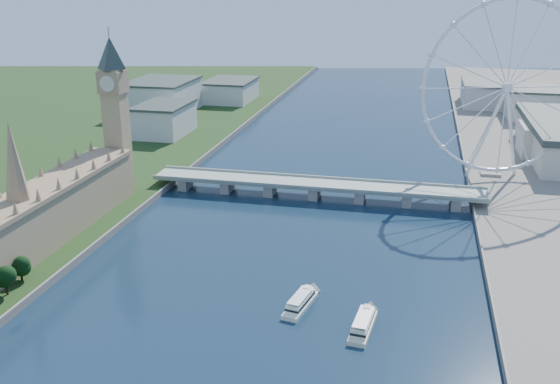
% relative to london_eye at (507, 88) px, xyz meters
% --- Properties ---
extents(parliament_range, '(24.00, 200.00, 70.00)m').
position_rel_london_eye_xyz_m(parliament_range, '(-247.98, -185.08, -49.04)').
color(parliament_range, tan).
rests_on(parliament_range, ground).
extents(big_ben, '(20.02, 20.02, 110.00)m').
position_rel_london_eye_xyz_m(big_ben, '(-247.98, -77.08, -0.95)').
color(big_ben, tan).
rests_on(big_ben, ground).
extents(westminster_bridge, '(220.00, 22.00, 9.50)m').
position_rel_london_eye_xyz_m(westminster_bridge, '(-119.98, -55.08, -60.89)').
color(westminster_bridge, gray).
rests_on(westminster_bridge, ground).
extents(london_eye, '(113.60, 39.12, 124.30)m').
position_rel_london_eye_xyz_m(london_eye, '(0.00, 0.00, 0.00)').
color(london_eye, silver).
rests_on(london_eye, ground).
extents(county_hall, '(54.00, 144.00, 35.00)m').
position_rel_london_eye_xyz_m(county_hall, '(55.02, 74.92, -67.52)').
color(county_hall, beige).
rests_on(county_hall, ground).
extents(city_skyline, '(505.00, 280.00, 32.00)m').
position_rel_london_eye_xyz_m(city_skyline, '(-80.75, 205.00, -50.56)').
color(city_skyline, beige).
rests_on(city_skyline, ground).
extents(tour_boat_near, '(13.10, 30.38, 6.51)m').
position_rel_london_eye_xyz_m(tour_boat_near, '(-101.73, -201.91, -67.52)').
color(tour_boat_near, white).
rests_on(tour_boat_near, ground).
extents(tour_boat_far, '(10.85, 30.93, 6.70)m').
position_rel_london_eye_xyz_m(tour_boat_far, '(-73.08, -214.45, -67.52)').
color(tour_boat_far, beige).
rests_on(tour_boat_far, ground).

